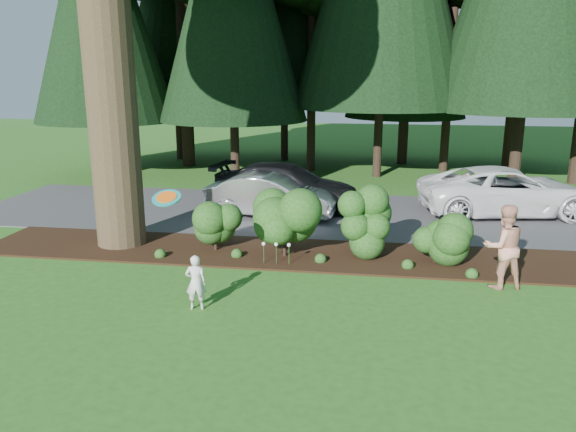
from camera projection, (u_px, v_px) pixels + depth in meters
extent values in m
plane|color=#245A19|center=(270.00, 307.00, 10.86)|extent=(80.00, 80.00, 0.00)
cube|color=black|center=(294.00, 254.00, 13.96)|extent=(16.00, 2.50, 0.05)
cube|color=#38383A|center=(313.00, 213.00, 18.03)|extent=(22.00, 6.00, 0.03)
cylinder|color=#312618|center=(104.00, 3.00, 13.30)|extent=(1.24, 1.24, 12.00)
sphere|color=#123C14|center=(215.00, 227.00, 14.05)|extent=(1.08, 1.08, 1.08)
cylinder|color=black|center=(216.00, 246.00, 14.18)|extent=(0.08, 0.08, 0.30)
sphere|color=#123C14|center=(285.00, 221.00, 13.52)|extent=(1.35, 1.35, 1.35)
cylinder|color=black|center=(285.00, 252.00, 13.72)|extent=(0.08, 0.08, 0.30)
sphere|color=#123C14|center=(360.00, 225.00, 13.57)|extent=(1.26, 1.26, 1.26)
cylinder|color=black|center=(359.00, 252.00, 13.74)|extent=(0.08, 0.08, 0.30)
sphere|color=#123C14|center=(437.00, 235.00, 13.14)|extent=(1.17, 1.17, 1.17)
cylinder|color=black|center=(435.00, 258.00, 13.28)|extent=(0.08, 0.08, 0.30)
cylinder|color=#123C14|center=(264.00, 255.00, 13.18)|extent=(0.01, 0.01, 0.50)
sphere|color=white|center=(264.00, 244.00, 13.11)|extent=(0.09, 0.09, 0.09)
cylinder|color=#123C14|center=(276.00, 255.00, 13.14)|extent=(0.01, 0.01, 0.50)
sphere|color=white|center=(276.00, 244.00, 13.07)|extent=(0.09, 0.09, 0.09)
cylinder|color=#123C14|center=(289.00, 256.00, 13.09)|extent=(0.01, 0.01, 0.50)
sphere|color=white|center=(289.00, 245.00, 13.02)|extent=(0.09, 0.09, 0.09)
cylinder|color=black|center=(114.00, 60.00, 24.44)|extent=(0.50, 0.50, 9.80)
cylinder|color=black|center=(174.00, 69.00, 24.64)|extent=(0.50, 0.50, 9.10)
cylinder|color=black|center=(242.00, 52.00, 24.49)|extent=(0.50, 0.50, 10.50)
cylinder|color=black|center=(306.00, 73.00, 22.83)|extent=(0.50, 0.50, 8.75)
cylinder|color=black|center=(382.00, 42.00, 23.03)|extent=(0.50, 0.50, 11.20)
cylinder|color=black|center=(452.00, 64.00, 23.76)|extent=(0.50, 0.50, 9.45)
cylinder|color=black|center=(525.00, 45.00, 21.78)|extent=(0.50, 0.50, 10.85)
cylinder|color=black|center=(574.00, 60.00, 23.45)|extent=(0.50, 0.50, 9.80)
cylinder|color=black|center=(181.00, 48.00, 28.35)|extent=(0.50, 0.50, 11.20)
cylinder|color=black|center=(287.00, 54.00, 27.14)|extent=(0.50, 0.50, 10.50)
cylinder|color=black|center=(413.00, 39.00, 27.03)|extent=(0.50, 0.50, 11.90)
cylinder|color=black|center=(523.00, 57.00, 26.02)|extent=(0.50, 0.50, 10.15)
imported|color=silver|center=(271.00, 196.00, 17.39)|extent=(4.11, 1.69, 1.32)
imported|color=white|center=(507.00, 191.00, 17.62)|extent=(5.75, 3.38, 1.50)
imported|color=black|center=(286.00, 186.00, 18.62)|extent=(5.15, 2.68, 1.43)
imported|color=silver|center=(196.00, 282.00, 10.66)|extent=(0.43, 0.32, 1.08)
imported|color=#CF461B|center=(504.00, 247.00, 11.65)|extent=(1.01, 0.87, 1.80)
cylinder|color=#17817F|center=(167.00, 198.00, 10.19)|extent=(0.53, 0.50, 0.22)
cylinder|color=#DC5B12|center=(166.00, 197.00, 10.18)|extent=(0.37, 0.35, 0.16)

